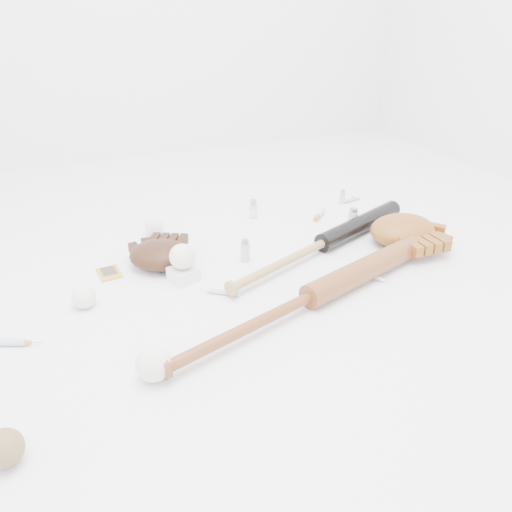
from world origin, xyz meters
name	(u,v)px	position (x,y,z in m)	size (l,w,h in m)	color
bat_dark	(324,243)	(0.28, 0.09, 0.03)	(0.91, 0.07, 0.07)	black
bat_wood	(311,296)	(0.07, -0.21, 0.04)	(1.01, 0.07, 0.07)	brown
glove_dark	(160,255)	(-0.25, 0.20, 0.04)	(0.24, 0.24, 0.09)	#321A0D
glove_tan	(403,230)	(0.57, 0.04, 0.05)	(0.28, 0.28, 0.10)	brown
trading_card	(109,273)	(-0.42, 0.21, 0.00)	(0.07, 0.09, 0.01)	#BB8B22
pedestal	(184,274)	(-0.21, 0.08, 0.02)	(0.08, 0.08, 0.04)	white
baseball_on_pedestal	(182,257)	(-0.21, 0.08, 0.08)	(0.08, 0.08, 0.08)	white
baseball_left	(84,297)	(-0.51, 0.04, 0.03)	(0.07, 0.07, 0.07)	white
baseball_upper	(154,226)	(-0.22, 0.44, 0.03)	(0.07, 0.07, 0.07)	white
baseball_mid	(154,364)	(-0.39, -0.33, 0.04)	(0.08, 0.08, 0.08)	white
baseball_aged	(4,448)	(-0.70, -0.45, 0.04)	(0.07, 0.07, 0.07)	brown
syringe_0	(10,342)	(-0.70, -0.07, 0.01)	(0.17, 0.03, 0.02)	#ADBCC6
syringe_1	(220,292)	(-0.14, -0.04, 0.01)	(0.14, 0.02, 0.02)	#ADBCC6
syringe_2	(321,214)	(0.43, 0.36, 0.01)	(0.16, 0.03, 0.02)	#ADBCC6
syringe_3	(373,276)	(0.33, -0.14, 0.01)	(0.13, 0.02, 0.02)	#ADBCC6
syringe_4	(348,200)	(0.61, 0.45, 0.01)	(0.14, 0.02, 0.02)	#ADBCC6
vial_0	(253,209)	(0.17, 0.45, 0.04)	(0.03, 0.03, 0.08)	#B5BFC7
vial_1	(342,197)	(0.58, 0.45, 0.03)	(0.02, 0.02, 0.06)	#B5BFC7
vial_2	(245,250)	(0.01, 0.12, 0.04)	(0.03, 0.03, 0.08)	#B5BFC7
vial_3	(353,220)	(0.47, 0.19, 0.04)	(0.04, 0.04, 0.09)	#B5BFC7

